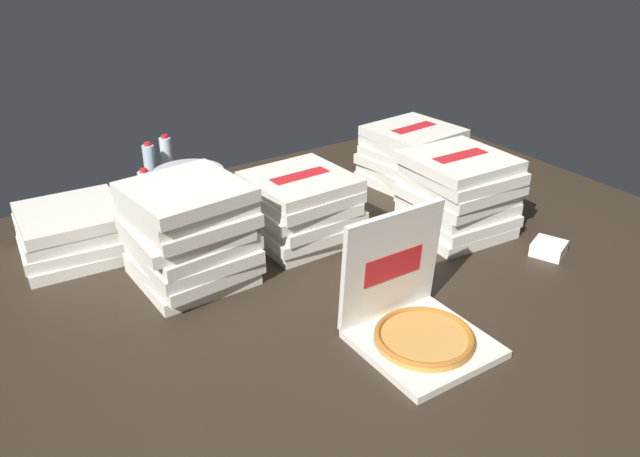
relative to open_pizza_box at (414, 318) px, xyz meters
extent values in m
cube|color=#2D2319|center=(0.05, 0.49, -0.09)|extent=(3.20, 2.40, 0.02)
cube|color=silver|center=(0.00, -0.05, -0.07)|extent=(0.38, 0.38, 0.03)
cylinder|color=#C6893D|center=(0.00, -0.05, -0.05)|extent=(0.32, 0.32, 0.02)
torus|color=#A96324|center=(0.00, -0.05, -0.04)|extent=(0.31, 0.31, 0.02)
cube|color=silver|center=(0.00, 0.13, 0.13)|extent=(0.38, 0.05, 0.38)
cube|color=red|center=(0.00, 0.11, 0.13)|extent=(0.23, 0.01, 0.10)
cube|color=silver|center=(-0.44, 0.74, -0.06)|extent=(0.39, 0.39, 0.05)
cube|color=red|center=(-0.44, 0.74, -0.03)|extent=(0.25, 0.08, 0.00)
cube|color=silver|center=(-0.43, 0.72, -0.01)|extent=(0.42, 0.42, 0.05)
cube|color=silver|center=(-0.43, 0.72, 0.04)|extent=(0.40, 0.40, 0.05)
cube|color=red|center=(-0.43, 0.72, 0.06)|extent=(0.25, 0.08, 0.00)
cube|color=silver|center=(-0.43, 0.73, 0.08)|extent=(0.42, 0.42, 0.05)
cube|color=silver|center=(-0.45, 0.74, 0.13)|extent=(0.39, 0.39, 0.05)
cube|color=silver|center=(-0.43, 0.73, 0.18)|extent=(0.41, 0.41, 0.05)
cube|color=silver|center=(-0.43, 0.75, 0.23)|extent=(0.41, 0.41, 0.05)
cube|color=silver|center=(-0.44, 0.73, 0.27)|extent=(0.42, 0.42, 0.05)
cube|color=silver|center=(0.66, 0.49, -0.06)|extent=(0.40, 0.40, 0.05)
cube|color=silver|center=(0.67, 0.49, -0.01)|extent=(0.40, 0.40, 0.05)
cube|color=silver|center=(0.68, 0.51, 0.04)|extent=(0.40, 0.40, 0.05)
cube|color=red|center=(0.68, 0.51, 0.06)|extent=(0.25, 0.08, 0.00)
cube|color=silver|center=(0.67, 0.50, 0.08)|extent=(0.38, 0.38, 0.05)
cube|color=silver|center=(0.68, 0.49, 0.13)|extent=(0.39, 0.39, 0.05)
cube|color=silver|center=(0.67, 0.49, 0.18)|extent=(0.40, 0.40, 0.05)
cube|color=red|center=(0.67, 0.49, 0.20)|extent=(0.25, 0.08, 0.00)
cube|color=silver|center=(0.67, 0.51, 0.23)|extent=(0.39, 0.39, 0.05)
cube|color=red|center=(0.67, 0.51, 0.25)|extent=(0.25, 0.07, 0.00)
cube|color=silver|center=(-0.76, 1.17, -0.06)|extent=(0.40, 0.40, 0.05)
cube|color=silver|center=(-0.76, 1.17, -0.01)|extent=(0.42, 0.42, 0.05)
cube|color=red|center=(-0.76, 1.17, 0.01)|extent=(0.25, 0.09, 0.00)
cube|color=silver|center=(-0.75, 1.18, 0.04)|extent=(0.40, 0.40, 0.05)
cube|color=red|center=(-0.75, 1.18, 0.06)|extent=(0.25, 0.08, 0.00)
cube|color=silver|center=(-0.75, 1.18, 0.08)|extent=(0.40, 0.40, 0.05)
cube|color=silver|center=(0.07, 0.79, -0.06)|extent=(0.39, 0.39, 0.05)
cube|color=red|center=(0.07, 0.79, -0.03)|extent=(0.25, 0.07, 0.00)
cube|color=silver|center=(0.06, 0.78, -0.01)|extent=(0.39, 0.39, 0.05)
cube|color=silver|center=(0.08, 0.78, 0.04)|extent=(0.40, 0.40, 0.05)
cube|color=silver|center=(0.06, 0.79, 0.08)|extent=(0.39, 0.39, 0.05)
cube|color=silver|center=(0.06, 0.78, 0.13)|extent=(0.40, 0.40, 0.05)
cube|color=silver|center=(0.07, 0.78, 0.18)|extent=(0.40, 0.40, 0.05)
cube|color=red|center=(0.07, 0.78, 0.20)|extent=(0.25, 0.08, 0.00)
cube|color=silver|center=(0.84, 1.02, -0.06)|extent=(0.43, 0.43, 0.05)
cube|color=silver|center=(0.84, 1.01, -0.01)|extent=(0.40, 0.40, 0.05)
cube|color=silver|center=(0.84, 1.02, 0.04)|extent=(0.43, 0.43, 0.05)
cube|color=red|center=(0.84, 1.02, 0.06)|extent=(0.26, 0.10, 0.00)
cube|color=silver|center=(0.85, 1.00, 0.08)|extent=(0.43, 0.43, 0.05)
cube|color=red|center=(0.85, 1.00, 0.11)|extent=(0.26, 0.10, 0.00)
cube|color=silver|center=(0.85, 1.00, 0.13)|extent=(0.41, 0.41, 0.05)
cube|color=red|center=(0.85, 1.00, 0.16)|extent=(0.25, 0.09, 0.00)
cube|color=silver|center=(0.85, 1.00, 0.18)|extent=(0.42, 0.42, 0.05)
cube|color=red|center=(0.85, 1.00, 0.20)|extent=(0.25, 0.09, 0.00)
cylinder|color=#B7BABF|center=(-0.17, 1.39, -0.01)|extent=(0.33, 0.33, 0.15)
cylinder|color=white|center=(-0.29, 1.13, 0.03)|extent=(0.06, 0.06, 0.22)
cylinder|color=white|center=(-0.29, 1.13, 0.14)|extent=(0.03, 0.03, 0.02)
cylinder|color=silver|center=(-0.33, 1.25, 0.03)|extent=(0.06, 0.06, 0.22)
cylinder|color=#239951|center=(-0.33, 1.25, 0.14)|extent=(0.03, 0.03, 0.02)
cylinder|color=white|center=(-0.15, 1.71, 0.03)|extent=(0.06, 0.06, 0.22)
cylinder|color=red|center=(-0.15, 1.71, 0.14)|extent=(0.03, 0.03, 0.02)
cylinder|color=silver|center=(-0.26, 1.65, 0.03)|extent=(0.06, 0.06, 0.22)
cylinder|color=red|center=(-0.26, 1.65, 0.14)|extent=(0.03, 0.03, 0.02)
cylinder|color=white|center=(-0.39, 1.33, 0.03)|extent=(0.06, 0.06, 0.22)
cylinder|color=red|center=(-0.39, 1.33, 0.14)|extent=(0.03, 0.03, 0.02)
cube|color=white|center=(0.82, 0.13, -0.06)|extent=(0.16, 0.16, 0.05)
camera|label=1|loc=(-1.17, -1.23, 1.16)|focal=35.91mm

